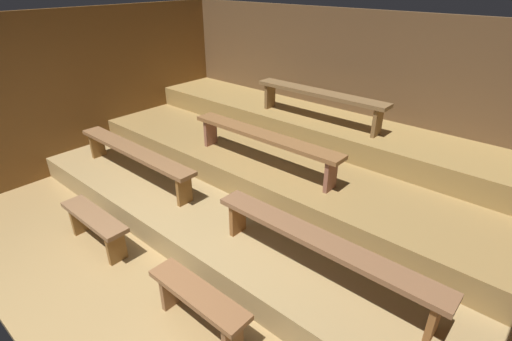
{
  "coord_description": "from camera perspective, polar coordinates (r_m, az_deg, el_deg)",
  "views": [
    {
      "loc": [
        2.8,
        -0.73,
        2.78
      ],
      "look_at": [
        0.09,
        2.37,
        0.66
      ],
      "focal_mm": 26.96,
      "sensor_mm": 36.0,
      "label": 1
    }
  ],
  "objects": [
    {
      "name": "platform_middle",
      "position": [
        5.41,
        5.71,
        1.75
      ],
      "size": [
        6.0,
        2.21,
        0.31
      ],
      "primitive_type": "cube",
      "color": "olive",
      "rests_on": "platform_lower"
    },
    {
      "name": "wall_back",
      "position": [
        6.07,
        12.48,
        11.33
      ],
      "size": [
        6.8,
        0.06,
        2.35
      ],
      "primitive_type": "cube",
      "color": "brown",
      "rests_on": "ground"
    },
    {
      "name": "bench_upper_center",
      "position": [
        5.45,
        9.39,
        10.8
      ],
      "size": [
        2.0,
        0.25,
        0.42
      ],
      "color": "brown",
      "rests_on": "platform_upper"
    },
    {
      "name": "ground",
      "position": [
        4.93,
        -2.1,
        -7.62
      ],
      "size": [
        6.8,
        5.19,
        0.08
      ],
      "primitive_type": "cube",
      "color": "#957749"
    },
    {
      "name": "bench_lower_left",
      "position": [
        5.32,
        -17.66,
        2.42
      ],
      "size": [
        2.26,
        0.25,
        0.42
      ],
      "color": "brown",
      "rests_on": "platform_lower"
    },
    {
      "name": "bench_middle_center",
      "position": [
        4.74,
        1.13,
        4.72
      ],
      "size": [
        2.18,
        0.25,
        0.42
      ],
      "color": "brown",
      "rests_on": "platform_middle"
    },
    {
      "name": "platform_lower",
      "position": [
        5.18,
        2.04,
        -3.24
      ],
      "size": [
        6.0,
        3.29,
        0.31
      ],
      "primitive_type": "cube",
      "color": "#977C4E",
      "rests_on": "ground"
    },
    {
      "name": "bench_lower_right",
      "position": [
        3.48,
        9.54,
        -10.8
      ],
      "size": [
        2.26,
        0.25,
        0.42
      ],
      "color": "brown",
      "rests_on": "platform_lower"
    },
    {
      "name": "wall_left",
      "position": [
        6.72,
        -21.92,
        11.53
      ],
      "size": [
        0.06,
        5.19,
        2.35
      ],
      "primitive_type": "cube",
      "color": "brown",
      "rests_on": "ground"
    },
    {
      "name": "platform_upper",
      "position": [
        5.75,
        9.38,
        6.42
      ],
      "size": [
        6.0,
        1.02,
        0.31
      ],
      "primitive_type": "cube",
      "color": "olive",
      "rests_on": "platform_middle"
    },
    {
      "name": "bench_floor_right",
      "position": [
        3.46,
        -8.54,
        -18.53
      ],
      "size": [
        1.04,
        0.25,
        0.42
      ],
      "color": "brown",
      "rests_on": "ground"
    },
    {
      "name": "bench_floor_left",
      "position": [
        4.65,
        -22.81,
        -7.09
      ],
      "size": [
        1.04,
        0.25,
        0.42
      ],
      "color": "brown",
      "rests_on": "ground"
    }
  ]
}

